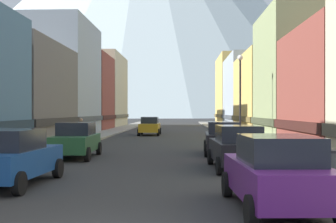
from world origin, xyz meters
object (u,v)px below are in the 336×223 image
Objects in this scene: car_left_0 at (12,157)px; car_driving_0 at (150,126)px; car_right_1 at (237,147)px; trash_bin_right at (335,166)px; streetlamp_right at (240,86)px; car_right_2 at (223,138)px; potted_plant_0 at (291,143)px; car_left_1 at (76,140)px; car_right_0 at (277,173)px; potted_plant_2 at (295,149)px; pedestrian_0 at (81,130)px.

car_driving_0 is (2.20, 29.52, 0.00)m from car_left_0.
car_left_0 and car_right_1 have the same top height.
streetlamp_right reaches higher than trash_bin_right.
car_right_2 is (-0.00, 6.26, 0.00)m from car_right_1.
car_left_0 is 4.37× the size of potted_plant_0.
streetlamp_right reaches higher than car_right_1.
car_left_1 is 0.99× the size of car_right_0.
potted_plant_2 is (0.00, -0.90, -0.21)m from potted_plant_0.
car_right_1 is at bearing -132.50° from potted_plant_2.
pedestrian_0 is (-13.25, 12.71, 0.39)m from potted_plant_2.
potted_plant_2 is (0.65, 7.39, -0.12)m from trash_bin_right.
car_right_1 is at bearing -89.95° from car_right_2.
potted_plant_2 is at bearing -77.62° from streetlamp_right.
car_right_0 is 11.34m from potted_plant_2.
car_right_0 is 4.57× the size of trash_bin_right.
potted_plant_0 is 0.62× the size of pedestrian_0.
car_driving_0 is at bearing 111.44° from potted_plant_2.
potted_plant_0 is (3.20, -1.86, -0.16)m from car_right_2.
car_left_0 reaches higher than potted_plant_2.
trash_bin_right is at bearing 53.83° from car_right_0.
car_driving_0 is (-5.40, 32.78, 0.00)m from car_right_0.
trash_bin_right is at bearing -56.87° from car_right_1.
potted_plant_0 is (10.80, 8.53, -0.16)m from car_left_0.
car_left_0 is 13.76m from potted_plant_0.
potted_plant_2 is at bearing -3.97° from car_left_1.
car_right_2 is at bearing -108.10° from streetlamp_right.
pedestrian_0 reaches higher than car_left_0.
car_right_1 is at bearing -98.00° from streetlamp_right.
car_left_1 reaches higher than potted_plant_2.
car_right_0 reaches higher than potted_plant_0.
car_left_1 is 21.26m from car_driving_0.
car_driving_0 is 22.69m from potted_plant_0.
car_right_1 is 1.02× the size of car_driving_0.
car_left_0 is at bearing -151.49° from car_right_1.
car_left_0 is 1.00× the size of car_right_2.
trash_bin_right is 1.29× the size of potted_plant_2.
car_right_0 is 1.00× the size of car_right_2.
car_driving_0 is at bearing 105.19° from trash_bin_right.
car_right_0 is at bearing -106.38° from potted_plant_2.
potted_plant_0 is (3.20, 11.78, -0.16)m from car_right_0.
car_right_2 is at bearing -44.71° from pedestrian_0.
potted_plant_0 is at bearing 74.82° from car_right_0.
car_left_0 is 1.00× the size of car_right_1.
car_left_0 is 8.37m from car_left_1.
car_right_0 is at bearing -66.92° from pedestrian_0.
car_right_0 is at bearing -94.81° from streetlamp_right.
pedestrian_0 reaches higher than potted_plant_2.
trash_bin_right is (10.15, 0.23, -0.26)m from car_left_0.
car_right_1 is at bearing -126.04° from potted_plant_0.
car_right_1 is at bearing 90.00° from car_right_0.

